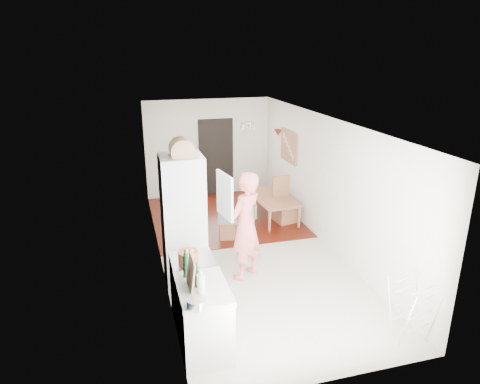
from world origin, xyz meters
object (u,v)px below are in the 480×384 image
person (246,217)px  dining_table (273,209)px  dining_chair (286,200)px  stool (227,229)px  drying_rack (412,311)px

person → dining_table: bearing=-157.2°
dining_chair → dining_table: bearing=117.3°
stool → drying_rack: size_ratio=0.47×
person → drying_rack: 2.80m
dining_table → stool: size_ratio=3.22×
person → stool: 1.81m
dining_chair → drying_rack: 4.25m
dining_table → dining_chair: 0.42m
person → stool: size_ratio=5.50×
person → dining_chair: 2.65m
dining_table → stool: dining_table is taller
person → stool: (0.06, 1.58, -0.89)m
dining_table → stool: (-1.28, -0.75, -0.03)m
person → dining_table: size_ratio=1.71×
person → dining_table: person is taller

